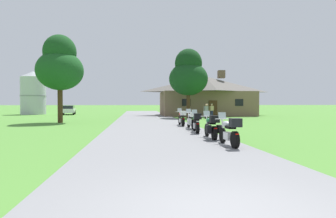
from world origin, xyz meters
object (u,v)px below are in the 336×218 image
motorcycle_silver_nearest_to_camera (230,132)px  tree_by_lodge_front (188,74)px  motorcycle_silver_fourth_in_row (192,120)px  parked_white_suv_far_left (68,110)px  motorcycle_red_farthest_in_row (182,118)px  tree_left_near (60,65)px  metal_silo_distant (33,93)px  bystander_tan_shirt_near_lodge (212,110)px  motorcycle_green_third_in_row (196,123)px  bystander_gray_shirt_by_tree (206,110)px  motorcycle_green_second_in_row (212,127)px  bystander_olive_shirt_beside_signpost (207,110)px

motorcycle_silver_nearest_to_camera → tree_by_lodge_front: size_ratio=0.26×
motorcycle_silver_fourth_in_row → parked_white_suv_far_left: (-13.95, 26.43, 0.17)m
parked_white_suv_far_left → motorcycle_red_farthest_in_row: bearing=-67.8°
tree_left_near → metal_silo_distant: bearing=114.7°
bystander_tan_shirt_near_lodge → metal_silo_distant: bearing=140.1°
tree_left_near → metal_silo_distant: (-9.23, 20.12, -1.75)m
motorcycle_green_third_in_row → bystander_gray_shirt_by_tree: bearing=78.9°
motorcycle_red_farthest_in_row → motorcycle_silver_fourth_in_row: bearing=-85.7°
motorcycle_green_second_in_row → motorcycle_green_third_in_row: same height
motorcycle_silver_nearest_to_camera → bystander_olive_shirt_beside_signpost: size_ratio=1.25×
bystander_gray_shirt_by_tree → parked_white_suv_far_left: (-18.20, 13.43, -0.15)m
motorcycle_silver_nearest_to_camera → motorcycle_green_third_in_row: same height
bystander_gray_shirt_by_tree → parked_white_suv_far_left: bearing=-47.1°
motorcycle_silver_nearest_to_camera → tree_left_near: 19.16m
bystander_olive_shirt_beside_signpost → tree_left_near: tree_left_near is taller
bystander_tan_shirt_near_lodge → bystander_gray_shirt_by_tree: bystander_tan_shirt_near_lodge is taller
motorcycle_red_farthest_in_row → motorcycle_green_third_in_row: bearing=-90.4°
motorcycle_red_farthest_in_row → tree_by_lodge_front: bearing=76.2°
tree_left_near → motorcycle_red_farthest_in_row: bearing=-27.3°
tree_by_lodge_front → tree_left_near: tree_by_lodge_front is taller
motorcycle_green_second_in_row → bystander_gray_shirt_by_tree: size_ratio=1.25×
bystander_gray_shirt_by_tree → parked_white_suv_far_left: bystander_gray_shirt_by_tree is taller
bystander_olive_shirt_beside_signpost → motorcycle_green_third_in_row: bearing=16.3°
parked_white_suv_far_left → tree_left_near: bearing=-86.9°
bystander_olive_shirt_beside_signpost → tree_left_near: (-15.13, -6.53, 4.19)m
motorcycle_silver_fourth_in_row → tree_left_near: bearing=141.1°
bystander_olive_shirt_beside_signpost → motorcycle_green_second_in_row: bearing=19.0°
motorcycle_green_second_in_row → bystander_tan_shirt_near_lodge: bearing=75.7°
bystander_gray_shirt_by_tree → tree_left_near: size_ratio=0.21×
bystander_tan_shirt_near_lodge → bystander_olive_shirt_beside_signpost: 0.71m
motorcycle_silver_nearest_to_camera → tree_by_lodge_front: bearing=82.7°
motorcycle_green_third_in_row → bystander_tan_shirt_near_lodge: size_ratio=1.24×
parked_white_suv_far_left → bystander_olive_shirt_beside_signpost: bearing=-40.5°
motorcycle_silver_nearest_to_camera → metal_silo_distant: bearing=118.0°
bystander_gray_shirt_by_tree → parked_white_suv_far_left: 22.62m
metal_silo_distant → parked_white_suv_far_left: size_ratio=1.40×
bystander_olive_shirt_beside_signpost → metal_silo_distant: size_ratio=0.25×
motorcycle_green_second_in_row → bystander_gray_shirt_by_tree: bearing=77.6°
motorcycle_silver_nearest_to_camera → motorcycle_green_second_in_row: 2.29m
motorcycle_green_second_in_row → tree_left_near: 17.31m
motorcycle_green_second_in_row → tree_by_lodge_front: (2.58, 19.67, 4.52)m
motorcycle_green_third_in_row → bystander_gray_shirt_by_tree: size_ratio=1.25×
motorcycle_green_second_in_row → tree_left_near: bearing=129.0°
motorcycle_silver_fourth_in_row → motorcycle_red_farthest_in_row: same height
bystander_gray_shirt_by_tree → tree_by_lodge_front: (-1.77, 1.42, 4.19)m
tree_by_lodge_front → motorcycle_silver_fourth_in_row: bearing=-99.8°
motorcycle_green_third_in_row → tree_by_lodge_front: bearing=86.0°
bystander_olive_shirt_beside_signpost → motorcycle_red_farthest_in_row: bearing=9.8°
motorcycle_silver_fourth_in_row → bystander_gray_shirt_by_tree: 13.68m
tree_by_lodge_front → metal_silo_distant: tree_by_lodge_front is taller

